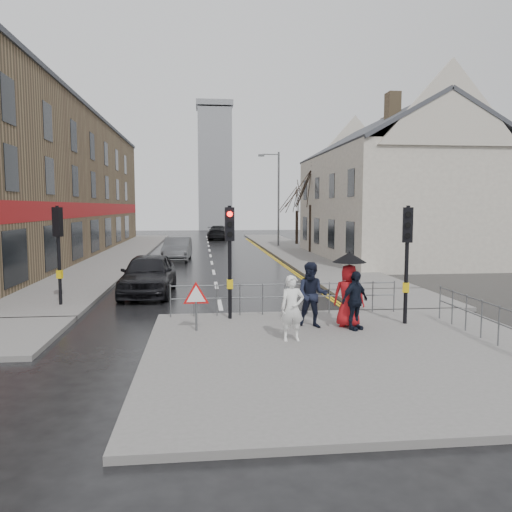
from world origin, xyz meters
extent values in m
plane|color=black|center=(0.00, 0.00, 0.00)|extent=(120.00, 120.00, 0.00)
cube|color=#605E5B|center=(3.00, -3.50, 0.07)|extent=(10.00, 9.00, 0.14)
cube|color=#605E5B|center=(-6.50, 23.00, 0.07)|extent=(4.00, 44.00, 0.14)
cube|color=#605E5B|center=(6.50, 25.00, 0.07)|extent=(4.00, 40.00, 0.14)
cube|color=#605E5B|center=(6.50, 3.00, 0.07)|extent=(4.00, 4.20, 0.14)
cube|color=olive|center=(-12.00, 22.00, 5.00)|extent=(8.00, 42.00, 10.00)
cube|color=beige|center=(12.00, 18.00, 3.50)|extent=(9.00, 16.00, 7.00)
cube|color=olive|center=(10.50, 14.00, 9.20)|extent=(0.70, 0.90, 1.80)
cube|color=olive|center=(13.20, 22.00, 9.20)|extent=(0.70, 0.90, 1.80)
cube|color=gray|center=(1.50, 62.00, 9.00)|extent=(5.00, 5.00, 18.00)
cylinder|color=black|center=(0.20, 0.20, 1.84)|extent=(0.11, 0.11, 3.40)
cube|color=black|center=(0.20, 0.20, 2.99)|extent=(0.28, 0.22, 1.00)
cylinder|color=#FF0C07|center=(0.20, 0.06, 3.29)|extent=(0.16, 0.04, 0.16)
cylinder|color=black|center=(0.20, 0.06, 2.99)|extent=(0.16, 0.04, 0.16)
cylinder|color=black|center=(0.20, 0.06, 2.69)|extent=(0.16, 0.04, 0.16)
cube|color=gold|center=(0.20, 0.20, 1.19)|extent=(0.18, 0.14, 0.28)
cylinder|color=black|center=(5.20, -1.00, 1.84)|extent=(0.11, 0.11, 3.40)
cube|color=black|center=(5.20, -1.00, 2.99)|extent=(0.34, 0.30, 1.00)
cylinder|color=black|center=(5.15, -1.13, 3.29)|extent=(0.16, 0.09, 0.16)
cylinder|color=black|center=(5.15, -1.13, 2.99)|extent=(0.16, 0.09, 0.16)
cylinder|color=black|center=(5.15, -1.13, 2.69)|extent=(0.16, 0.09, 0.16)
cube|color=gold|center=(5.20, -1.00, 1.19)|extent=(0.22, 0.19, 0.28)
cylinder|color=black|center=(-5.50, 3.00, 1.84)|extent=(0.11, 0.11, 3.40)
cube|color=black|center=(-5.50, 3.00, 2.99)|extent=(0.34, 0.30, 1.00)
cylinder|color=black|center=(-5.45, 3.13, 3.29)|extent=(0.16, 0.09, 0.16)
cylinder|color=black|center=(-5.45, 3.13, 2.99)|extent=(0.16, 0.09, 0.16)
cylinder|color=black|center=(-5.45, 3.13, 2.69)|extent=(0.16, 0.09, 0.16)
cube|color=gold|center=(-5.50, 3.00, 1.19)|extent=(0.22, 0.19, 0.28)
cylinder|color=#595B5E|center=(-1.60, 0.60, 0.64)|extent=(0.04, 0.04, 1.00)
cylinder|color=#595B5E|center=(5.50, 0.60, 0.64)|extent=(0.04, 0.04, 1.00)
cylinder|color=#595B5E|center=(1.95, 0.60, 1.09)|extent=(7.10, 0.04, 0.04)
cylinder|color=#595B5E|center=(1.95, 0.60, 0.69)|extent=(7.10, 0.04, 0.04)
cylinder|color=#595B5E|center=(6.50, -0.50, 0.64)|extent=(0.04, 0.04, 1.00)
cylinder|color=#595B5E|center=(6.50, -2.75, 1.09)|extent=(0.04, 4.50, 0.04)
cylinder|color=#595B5E|center=(6.50, -2.75, 0.69)|extent=(0.04, 4.50, 0.04)
cylinder|color=#595B5E|center=(-0.80, -1.20, 0.56)|extent=(0.06, 0.06, 0.85)
cylinder|color=red|center=(-0.80, -1.20, 1.09)|extent=(0.80, 0.03, 0.80)
cylinder|color=white|center=(-0.80, -1.22, 1.09)|extent=(0.60, 0.03, 0.60)
cylinder|color=#595B5E|center=(6.00, 28.00, 4.14)|extent=(0.16, 0.16, 8.00)
cylinder|color=#595B5E|center=(5.30, 28.00, 7.94)|extent=(1.40, 0.10, 0.10)
cube|color=#595B5E|center=(4.50, 28.00, 7.84)|extent=(0.50, 0.25, 0.18)
cylinder|color=black|center=(7.50, 22.00, 1.89)|extent=(0.26, 0.26, 3.50)
cylinder|color=black|center=(8.00, 30.00, 1.64)|extent=(0.26, 0.26, 3.00)
imported|color=white|center=(1.61, -2.48, 0.97)|extent=(0.62, 0.41, 1.66)
imported|color=black|center=(2.41, -1.19, 1.06)|extent=(1.06, 0.93, 1.83)
imported|color=#AE1419|center=(3.45, -1.22, 1.02)|extent=(1.02, 0.86, 1.77)
cylinder|color=black|center=(3.45, -1.22, 1.12)|extent=(0.02, 0.02, 1.97)
cone|color=black|center=(3.45, -1.22, 2.11)|extent=(0.96, 0.96, 0.28)
imported|color=black|center=(3.52, -1.56, 0.95)|extent=(1.02, 0.82, 1.62)
imported|color=black|center=(-2.76, 5.44, 0.83)|extent=(2.13, 4.92, 1.65)
imported|color=#45474A|center=(-2.20, 18.12, 0.76)|extent=(1.85, 4.68, 1.51)
imported|color=black|center=(1.19, 38.77, 0.75)|extent=(2.66, 5.39, 1.51)
camera|label=1|loc=(-0.64, -14.62, 3.51)|focal=35.00mm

